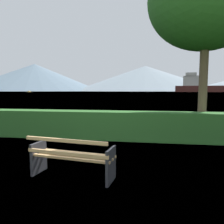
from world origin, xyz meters
TOP-DOWN VIEW (x-y plane):
  - ground_plane at (0.00, 0.00)m, footprint 1400.00×1400.00m
  - water_surface at (0.00, 307.31)m, footprint 620.00×620.00m
  - park_bench at (-0.01, -0.06)m, footprint 1.79×0.82m
  - hedge_row at (0.00, 3.56)m, footprint 10.93×0.80m
  - tree_near_bench at (3.56, 4.26)m, footprint 4.18×4.18m
  - cargo_ship_large at (78.49, 262.07)m, footprint 97.91×30.81m
  - fishing_boat_near at (-123.09, 209.90)m, footprint 2.15×4.37m
  - distant_hills at (-64.27, 550.08)m, footprint 883.93×414.00m

SIDE VIEW (x-z plane):
  - ground_plane at x=0.00m, z-range 0.00..0.00m
  - water_surface at x=0.00m, z-range 0.00..0.00m
  - park_bench at x=-0.01m, z-range -0.01..0.86m
  - hedge_row at x=0.00m, z-range 0.00..1.02m
  - fishing_boat_near at x=-123.09m, z-range -0.20..1.47m
  - tree_near_bench at x=3.56m, z-range 1.60..8.38m
  - cargo_ship_large at x=78.49m, z-range -5.04..17.85m
  - distant_hills at x=-64.27m, z-range -3.81..68.12m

